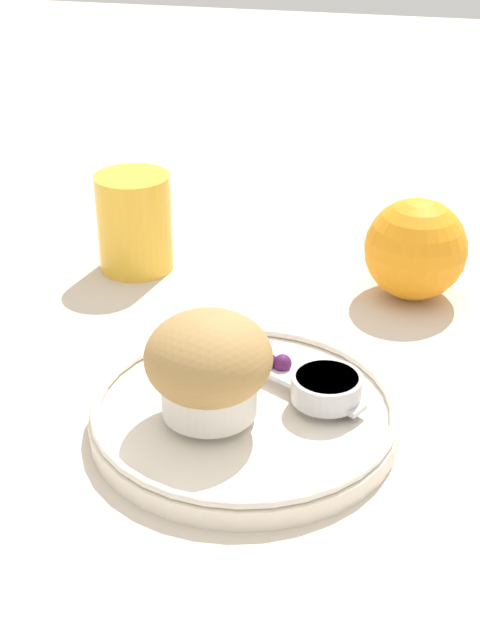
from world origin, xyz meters
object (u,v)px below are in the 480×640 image
(orange_fruit, at_px, (416,249))
(juice_glass, at_px, (135,223))
(butter_knife, at_px, (256,363))
(muffin, at_px, (209,366))

(orange_fruit, bearing_deg, juice_glass, -179.37)
(butter_knife, relative_size, juice_glass, 1.89)
(juice_glass, bearing_deg, butter_knife, -48.82)
(muffin, height_order, juice_glass, muffin)
(juice_glass, bearing_deg, muffin, -60.36)
(butter_knife, bearing_deg, orange_fruit, 88.73)
(butter_knife, distance_m, juice_glass, 0.23)
(muffin, xyz_separation_m, butter_knife, (0.02, 0.06, -0.03))
(juice_glass, bearing_deg, orange_fruit, 0.63)
(orange_fruit, distance_m, juice_glass, 0.25)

